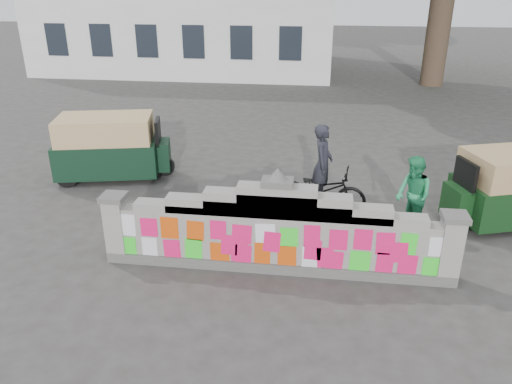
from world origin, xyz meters
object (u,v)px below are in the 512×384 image
Objects in this scene: cyclist_bike at (321,190)px; rickshaw_left at (110,146)px; pedestrian at (413,195)px; cyclist_rider at (322,175)px.

cyclist_bike is 0.65× the size of rickshaw_left.
cyclist_rider is at bearing -135.00° from pedestrian.
cyclist_rider reaches higher than cyclist_bike.
cyclist_bike is 5.76m from rickshaw_left.
cyclist_rider is 5.75m from rickshaw_left.
cyclist_rider reaches higher than pedestrian.
rickshaw_left is at bearing -129.86° from pedestrian.
cyclist_bike is 1.12× the size of cyclist_rider.
rickshaw_left is at bearing 83.79° from cyclist_rider.
cyclist_bike is at bearing -135.00° from pedestrian.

